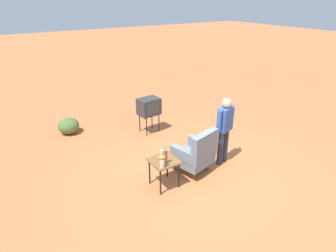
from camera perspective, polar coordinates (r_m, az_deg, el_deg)
ground_plane at (r=6.66m, az=6.20°, el=-9.20°), size 60.00×60.00×0.00m
armchair at (r=6.41m, az=5.63°, el=-5.38°), size 0.93×0.94×1.06m
side_table at (r=5.93m, az=-0.82°, el=-7.64°), size 0.56×0.56×0.62m
tv_on_stand at (r=8.20m, az=-3.86°, el=3.87°), size 0.64×0.49×1.03m
person_standing at (r=6.67m, az=11.27°, el=-0.23°), size 0.55×0.30×1.64m
bottle_short_clear at (r=5.88m, az=-1.26°, el=-5.72°), size 0.06×0.06×0.20m
bottle_tall_amber at (r=5.70m, az=-0.48°, el=-6.23°), size 0.07×0.07×0.30m
flower_vase at (r=5.57m, az=-1.19°, el=-7.05°), size 0.14×0.10×0.27m
shrub_mid at (r=8.79m, az=-19.32°, el=0.05°), size 0.60×0.60×0.46m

